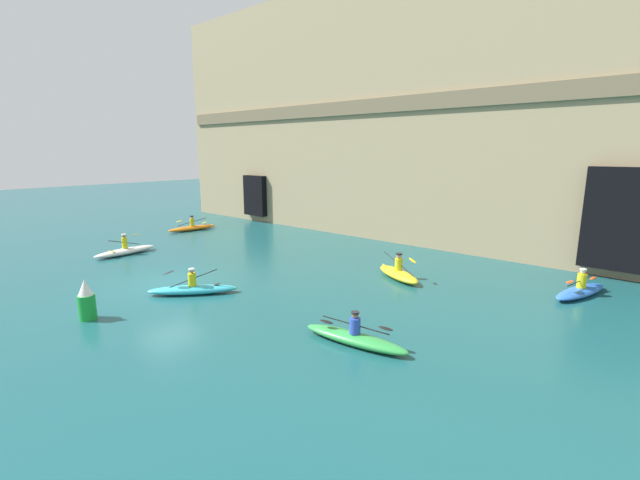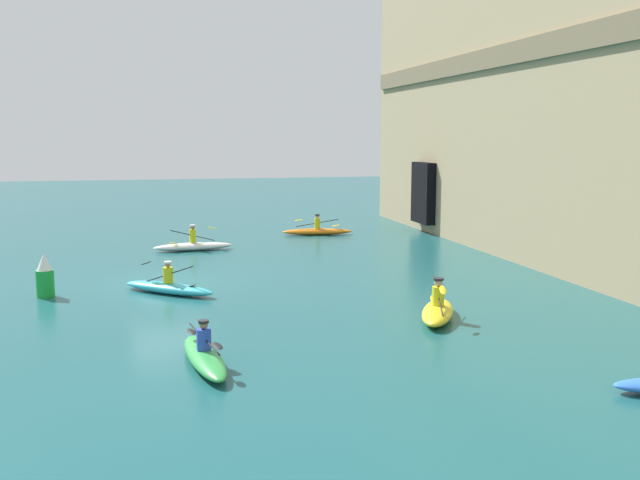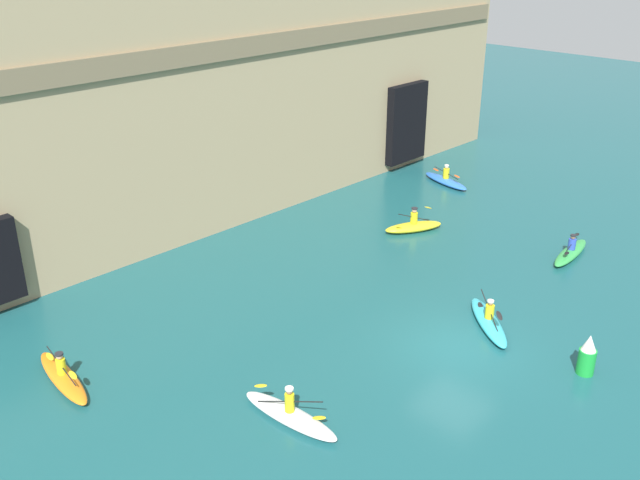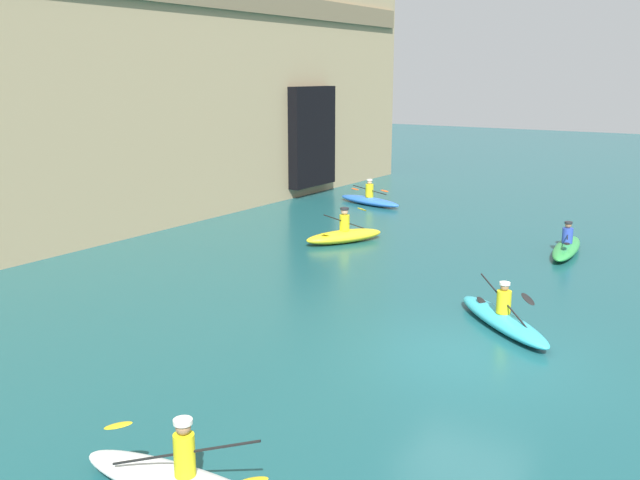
{
  "view_description": "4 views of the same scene",
  "coord_description": "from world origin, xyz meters",
  "views": [
    {
      "loc": [
        16.57,
        -8.96,
        5.64
      ],
      "look_at": [
        3.61,
        5.87,
        1.52
      ],
      "focal_mm": 24.0,
      "sensor_mm": 36.0,
      "label": 1
    },
    {
      "loc": [
        25.17,
        -0.42,
        5.1
      ],
      "look_at": [
        3.95,
        4.59,
        1.89
      ],
      "focal_mm": 40.0,
      "sensor_mm": 36.0,
      "label": 2
    },
    {
      "loc": [
        -18.23,
        -11.06,
        13.25
      ],
      "look_at": [
        1.79,
        8.24,
        0.92
      ],
      "focal_mm": 40.0,
      "sensor_mm": 36.0,
      "label": 3
    },
    {
      "loc": [
        -12.78,
        -4.83,
        5.51
      ],
      "look_at": [
        1.47,
        4.51,
        1.53
      ],
      "focal_mm": 40.0,
      "sensor_mm": 36.0,
      "label": 4
    }
  ],
  "objects": [
    {
      "name": "kayak_green",
      "position": [
        9.59,
        0.59,
        0.21
      ],
      "size": [
        3.47,
        1.09,
        1.03
      ],
      "rotation": [
        0.0,
        0.0,
        3.26
      ],
      "color": "green",
      "rests_on": "ground"
    },
    {
      "name": "ground_plane",
      "position": [
        0.0,
        0.0,
        0.0
      ],
      "size": [
        120.0,
        120.0,
        0.0
      ],
      "primitive_type": "plane",
      "color": "#195156"
    },
    {
      "name": "kayak_cyan",
      "position": [
        1.97,
        -0.01,
        0.21
      ],
      "size": [
        2.84,
        3.12,
        1.06
      ],
      "rotation": [
        0.0,
        0.0,
        4.0
      ],
      "color": "#33B2C6",
      "rests_on": "ground"
    },
    {
      "name": "kayak_yellow",
      "position": [
        7.09,
        7.23,
        0.25
      ],
      "size": [
        2.93,
        2.06,
        1.18
      ],
      "rotation": [
        0.0,
        0.0,
        2.67
      ],
      "color": "yellow",
      "rests_on": "ground"
    },
    {
      "name": "kayak_blue",
      "position": [
        13.72,
        10.01,
        0.21
      ],
      "size": [
        1.65,
        3.45,
        1.11
      ],
      "rotation": [
        0.0,
        0.0,
        4.45
      ],
      "color": "blue",
      "rests_on": "ground"
    }
  ]
}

